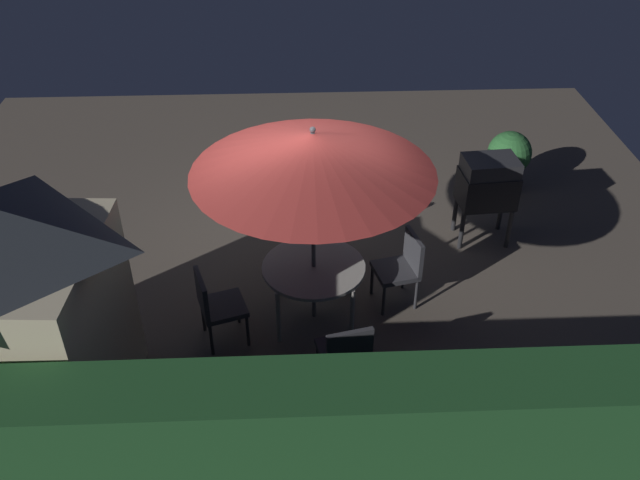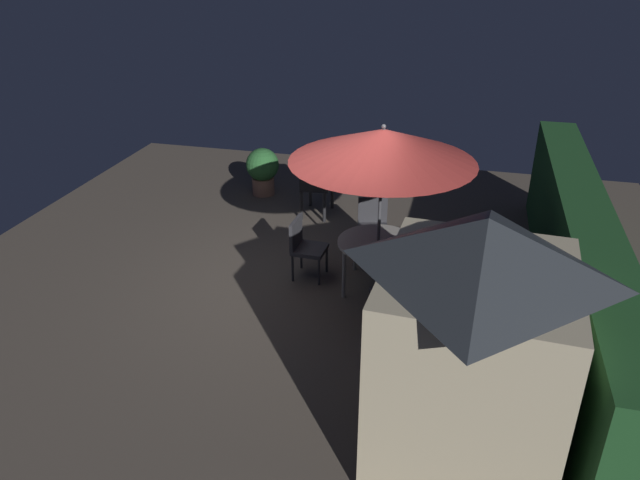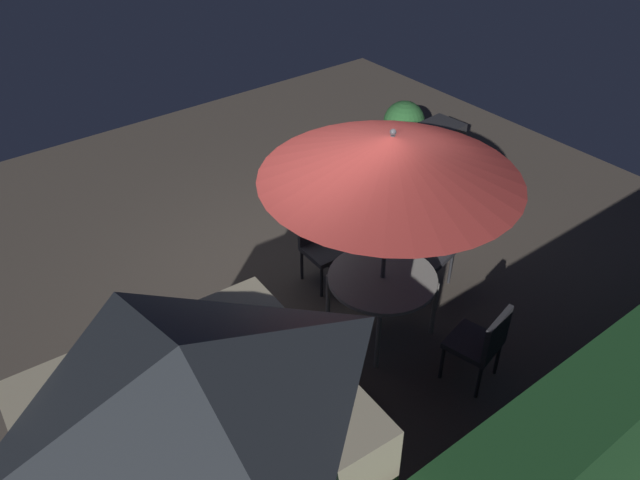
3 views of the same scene
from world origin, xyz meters
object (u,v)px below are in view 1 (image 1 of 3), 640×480
(chair_near_shed, at_px, (402,265))
(bbq_grill, at_px, (488,183))
(chair_far_side, at_px, (314,226))
(potted_plant_by_shed, at_px, (509,158))
(patio_table, at_px, (314,270))
(chair_toward_hedge, at_px, (215,303))
(patio_umbrella, at_px, (313,153))
(chair_toward_house, at_px, (345,352))
(garden_shed, at_px, (4,317))

(chair_near_shed, bearing_deg, bbq_grill, -135.52)
(chair_far_side, relative_size, potted_plant_by_shed, 0.98)
(patio_table, bearing_deg, chair_far_side, -92.52)
(chair_toward_hedge, distance_m, potted_plant_by_shed, 5.04)
(patio_table, xyz_separation_m, bbq_grill, (-2.27, -1.47, 0.18))
(patio_table, xyz_separation_m, potted_plant_by_shed, (-2.94, -2.72, -0.15))
(chair_far_side, bearing_deg, chair_toward_hedge, 52.13)
(patio_table, bearing_deg, chair_toward_hedge, 17.92)
(bbq_grill, distance_m, chair_near_shed, 1.78)
(patio_table, height_order, potted_plant_by_shed, potted_plant_by_shed)
(patio_umbrella, xyz_separation_m, chair_toward_house, (-0.27, 1.14, -1.60))
(patio_table, distance_m, chair_toward_house, 1.18)
(garden_shed, distance_m, chair_near_shed, 4.17)
(garden_shed, xyz_separation_m, chair_toward_house, (-3.04, -0.17, -0.73))
(chair_far_side, xyz_separation_m, chair_toward_hedge, (1.11, 1.43, 0.00))
(chair_near_shed, bearing_deg, patio_umbrella, 13.41)
(bbq_grill, relative_size, chair_toward_hedge, 1.33)
(patio_table, distance_m, potted_plant_by_shed, 4.01)
(garden_shed, relative_size, chair_toward_hedge, 2.74)
(potted_plant_by_shed, bearing_deg, chair_near_shed, 52.39)
(chair_toward_house, bearing_deg, patio_table, -76.70)
(patio_umbrella, distance_m, chair_toward_hedge, 1.95)
(chair_toward_hedge, relative_size, chair_toward_house, 1.00)
(patio_table, bearing_deg, chair_near_shed, -166.59)
(bbq_grill, height_order, chair_toward_house, bbq_grill)
(chair_far_side, relative_size, chair_toward_hedge, 1.00)
(bbq_grill, distance_m, chair_toward_house, 3.30)
(patio_umbrella, relative_size, chair_toward_hedge, 2.75)
(garden_shed, distance_m, chair_far_side, 3.77)
(garden_shed, height_order, patio_table, garden_shed)
(chair_far_side, bearing_deg, chair_near_shed, 139.30)
(garden_shed, height_order, potted_plant_by_shed, garden_shed)
(chair_toward_house, relative_size, potted_plant_by_shed, 0.98)
(potted_plant_by_shed, bearing_deg, chair_toward_house, 55.33)
(chair_toward_hedge, height_order, chair_toward_house, same)
(garden_shed, distance_m, patio_table, 3.12)
(chair_toward_house, bearing_deg, patio_umbrella, -76.70)
(garden_shed, bearing_deg, chair_toward_house, -176.88)
(patio_umbrella, bearing_deg, chair_far_side, -92.52)
(patio_umbrella, distance_m, bbq_grill, 2.99)
(patio_table, bearing_deg, chair_toward_house, 103.30)
(chair_near_shed, bearing_deg, patio_table, 13.41)
(chair_near_shed, xyz_separation_m, chair_toward_hedge, (2.09, 0.59, 0.00))
(chair_toward_house, xyz_separation_m, potted_plant_by_shed, (-2.67, -3.86, -0.00))
(bbq_grill, height_order, chair_far_side, bbq_grill)
(bbq_grill, bearing_deg, chair_toward_house, 52.40)
(chair_near_shed, bearing_deg, chair_far_side, -40.70)
(patio_umbrella, height_order, chair_far_side, patio_umbrella)
(patio_table, xyz_separation_m, chair_near_shed, (-1.03, -0.25, -0.14))
(bbq_grill, distance_m, chair_toward_hedge, 3.81)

